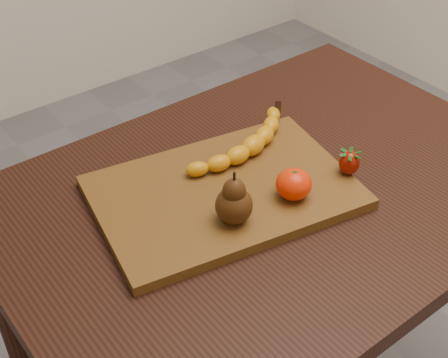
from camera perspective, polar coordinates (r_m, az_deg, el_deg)
table at (r=1.20m, az=4.21°, el=-4.28°), size 1.00×0.70×0.76m
cutting_board at (r=1.11m, az=-0.00°, el=-1.22°), size 0.50×0.38×0.02m
banana at (r=1.17m, az=2.68°, el=3.10°), size 0.24×0.11×0.04m
pear at (r=1.00m, az=0.92°, el=-1.68°), size 0.07×0.07×0.10m
mandarin at (r=1.07m, az=6.39°, el=-0.48°), size 0.07×0.07×0.05m
strawberry at (r=1.14m, az=11.39°, el=1.55°), size 0.05×0.05×0.05m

